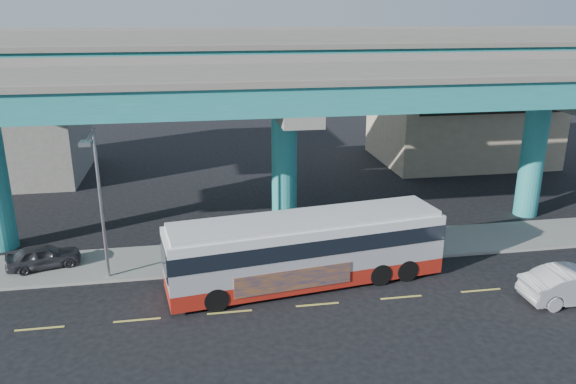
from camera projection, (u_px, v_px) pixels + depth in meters
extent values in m
plane|color=black|center=(316.00, 301.00, 25.83)|extent=(120.00, 120.00, 0.00)
cube|color=gray|center=(295.00, 252.00, 30.96)|extent=(70.00, 4.00, 0.15)
cube|color=#D8C64C|center=(40.00, 328.00, 23.63)|extent=(2.00, 0.12, 0.01)
cube|color=#D8C64C|center=(137.00, 320.00, 24.27)|extent=(2.00, 0.12, 0.01)
cube|color=#D8C64C|center=(230.00, 312.00, 24.91)|extent=(2.00, 0.12, 0.01)
cube|color=#D8C64C|center=(318.00, 304.00, 25.55)|extent=(2.00, 0.12, 0.01)
cube|color=#D8C64C|center=(401.00, 297.00, 26.19)|extent=(2.00, 0.12, 0.01)
cube|color=#D8C64C|center=(481.00, 290.00, 26.83)|extent=(2.00, 0.12, 0.01)
cube|color=#D8C64C|center=(557.00, 284.00, 27.47)|extent=(2.00, 0.12, 0.01)
cube|color=gray|center=(1.00, 86.00, 32.31)|extent=(1.80, 5.00, 1.20)
cylinder|color=#1F7378|center=(284.00, 171.00, 33.11)|extent=(1.50, 1.50, 7.40)
cube|color=gray|center=(284.00, 104.00, 31.87)|extent=(2.00, 12.00, 0.60)
cube|color=gray|center=(275.00, 80.00, 34.87)|extent=(1.80, 5.00, 1.20)
cylinder|color=#1F7378|center=(532.00, 160.00, 35.68)|extent=(1.50, 1.50, 7.40)
cube|color=gray|center=(541.00, 97.00, 34.43)|extent=(2.00, 12.00, 0.60)
cube|color=gray|center=(512.00, 75.00, 37.43)|extent=(1.80, 5.00, 1.20)
cube|color=#1F7378|center=(295.00, 95.00, 28.28)|extent=(52.00, 5.00, 1.40)
cube|color=gray|center=(295.00, 78.00, 28.02)|extent=(52.00, 5.40, 0.30)
cube|color=gray|center=(305.00, 72.00, 25.51)|extent=(52.00, 0.25, 0.80)
cube|color=gray|center=(287.00, 62.00, 30.19)|extent=(52.00, 0.25, 0.80)
cube|color=#1F7378|center=(275.00, 59.00, 34.47)|extent=(52.00, 5.00, 1.40)
cube|color=gray|center=(275.00, 45.00, 34.21)|extent=(52.00, 5.40, 0.30)
cube|color=gray|center=(281.00, 37.00, 31.69)|extent=(52.00, 0.25, 0.80)
cube|color=gray|center=(269.00, 34.00, 36.38)|extent=(52.00, 0.25, 0.80)
cube|color=tan|center=(461.00, 121.00, 49.18)|extent=(14.00, 10.00, 7.00)
cube|color=black|center=(493.00, 106.00, 43.75)|extent=(12.00, 0.25, 1.20)
cube|color=gray|center=(0.00, 121.00, 43.72)|extent=(12.00, 10.00, 9.00)
cube|color=#9F1D13|center=(306.00, 272.00, 27.39)|extent=(13.68, 4.74, 0.78)
cube|color=#BCBCC1|center=(306.00, 248.00, 27.01)|extent=(13.68, 4.74, 1.68)
cube|color=black|center=(306.00, 238.00, 26.83)|extent=(13.75, 4.80, 0.78)
cube|color=silver|center=(307.00, 226.00, 26.64)|extent=(13.68, 4.74, 0.45)
cube|color=silver|center=(307.00, 219.00, 26.54)|extent=(13.25, 4.43, 0.22)
cube|color=black|center=(429.00, 225.00, 28.85)|extent=(0.43, 2.58, 1.34)
cube|color=black|center=(164.00, 259.00, 24.92)|extent=(0.43, 2.58, 1.34)
cube|color=navy|center=(294.00, 280.00, 25.62)|extent=(5.54, 0.85, 1.01)
cylinder|color=black|center=(216.00, 299.00, 24.87)|extent=(1.15, 0.49, 1.12)
cylinder|color=black|center=(206.00, 275.00, 27.19)|extent=(1.15, 0.49, 1.12)
cylinder|color=black|center=(380.00, 274.00, 27.22)|extent=(1.15, 0.49, 1.12)
cylinder|color=black|center=(358.00, 253.00, 29.55)|extent=(1.15, 0.49, 1.12)
cylinder|color=black|center=(407.00, 270.00, 27.65)|extent=(1.15, 0.49, 1.12)
cylinder|color=black|center=(383.00, 250.00, 29.97)|extent=(1.15, 0.49, 1.12)
imported|color=#ACACB1|center=(575.00, 285.00, 25.63)|extent=(1.73, 4.93, 1.62)
imported|color=#333438|center=(43.00, 256.00, 28.74)|extent=(3.26, 4.33, 1.23)
cylinder|color=gray|center=(101.00, 205.00, 26.81)|extent=(0.16, 0.16, 7.49)
cylinder|color=gray|center=(90.00, 137.00, 24.77)|extent=(0.12, 2.02, 0.12)
cube|color=gray|center=(86.00, 143.00, 23.83)|extent=(0.50, 0.70, 0.18)
cylinder|color=gray|center=(351.00, 237.00, 29.82)|extent=(0.06, 0.06, 2.24)
cylinder|color=#B20A0A|center=(352.00, 219.00, 29.47)|extent=(0.77, 0.14, 0.77)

